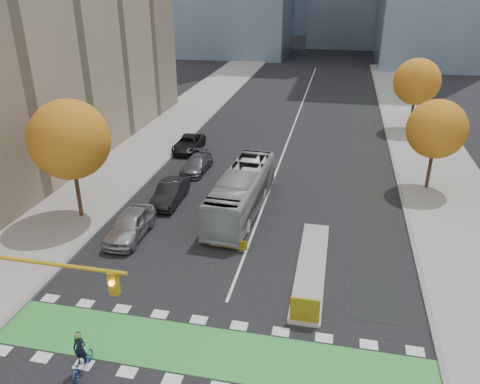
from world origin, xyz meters
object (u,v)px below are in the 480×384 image
at_px(tree_east_far, 417,82).
at_px(traffic_signal_west, 2,280).
at_px(tree_west, 70,140).
at_px(tree_east_near, 437,129).
at_px(parked_car_d, 189,143).
at_px(parked_car_c, 197,164).
at_px(bus, 241,192).
at_px(hazard_board, 305,310).
at_px(cyclist, 82,359).
at_px(parked_car_b, 170,192).
at_px(parked_car_a, 130,225).

height_order(tree_east_far, traffic_signal_west, tree_east_far).
height_order(tree_west, tree_east_near, tree_west).
relative_size(traffic_signal_west, parked_car_d, 1.71).
bearing_deg(parked_car_c, tree_west, -116.33).
bearing_deg(bus, parked_car_d, 126.25).
height_order(hazard_board, cyclist, cyclist).
relative_size(hazard_board, tree_east_far, 0.18).
height_order(tree_west, bus, tree_west).
bearing_deg(parked_car_b, hazard_board, -47.37).
height_order(cyclist, parked_car_c, cyclist).
bearing_deg(hazard_board, bus, 116.06).
bearing_deg(parked_car_b, tree_west, -146.41).
bearing_deg(hazard_board, cyclist, -150.75).
bearing_deg(bus, parked_car_b, 178.96).
bearing_deg(tree_east_near, tree_east_far, 88.21).
distance_m(bus, parked_car_b, 5.48).
bearing_deg(tree_west, hazard_board, -25.99).
xyz_separation_m(tree_west, bus, (10.62, 3.19, -4.10)).
height_order(parked_car_b, parked_car_c, parked_car_b).
distance_m(hazard_board, parked_car_a, 13.02).
bearing_deg(tree_east_far, tree_east_near, -91.79).
distance_m(cyclist, bus, 16.31).
bearing_deg(parked_car_b, tree_east_near, 18.01).
distance_m(tree_east_near, parked_car_a, 23.18).
bearing_deg(traffic_signal_west, parked_car_a, 87.95).
bearing_deg(tree_west, parked_car_c, 61.32).
relative_size(parked_car_c, parked_car_d, 0.92).
xyz_separation_m(bus, parked_car_d, (-7.60, 11.57, -0.83)).
bearing_deg(tree_west, tree_east_near, 22.62).
xyz_separation_m(hazard_board, cyclist, (-8.80, -4.93, -0.12)).
height_order(tree_east_near, parked_car_b, tree_east_near).
bearing_deg(bus, hazard_board, -60.98).
xyz_separation_m(tree_east_far, cyclist, (-17.30, -38.73, -4.56)).
distance_m(hazard_board, traffic_signal_west, 13.23).
distance_m(traffic_signal_west, bus, 17.20).
height_order(bus, parked_car_c, bus).
height_order(tree_east_near, traffic_signal_west, tree_east_near).
distance_m(tree_east_near, traffic_signal_west, 30.08).
xyz_separation_m(bus, parked_car_a, (-6.17, -4.99, -0.67)).
bearing_deg(parked_car_a, hazard_board, -27.90).
xyz_separation_m(tree_west, tree_east_near, (24.00, 10.00, -0.75)).
bearing_deg(hazard_board, tree_east_near, 65.80).
relative_size(tree_east_far, parked_car_b, 1.62).
distance_m(traffic_signal_west, cyclist, 4.60).
bearing_deg(parked_car_c, parked_car_a, -92.04).
relative_size(tree_west, bus, 0.75).
relative_size(tree_east_near, traffic_signal_west, 0.83).
bearing_deg(tree_east_near, parked_car_c, -179.27).
bearing_deg(hazard_board, parked_car_b, 133.50).
distance_m(tree_east_far, parked_car_b, 29.92).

